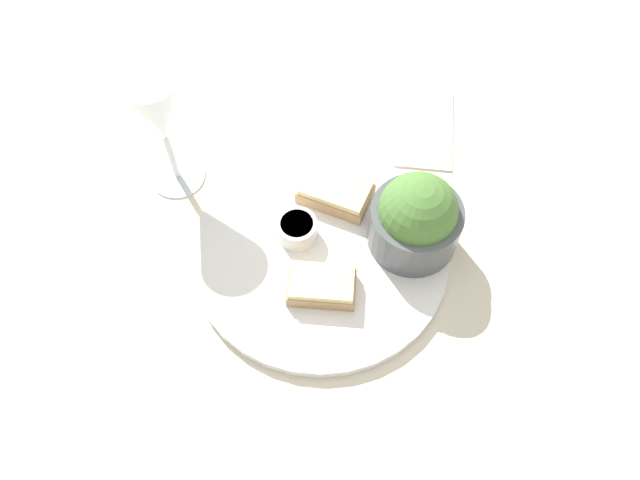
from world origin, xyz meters
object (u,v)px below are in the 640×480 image
(cheese_toast_near, at_px, (336,192))
(wine_glass, at_px, (157,111))
(sauce_ramekin, at_px, (297,229))
(cheese_toast_far, at_px, (322,285))
(napkin, at_px, (412,127))
(salad_bowl, at_px, (416,218))

(cheese_toast_near, relative_size, wine_glass, 0.48)
(cheese_toast_near, distance_m, wine_glass, 0.23)
(sauce_ramekin, bearing_deg, cheese_toast_far, 134.01)
(cheese_toast_near, height_order, wine_glass, wine_glass)
(cheese_toast_near, bearing_deg, napkin, -108.11)
(salad_bowl, relative_size, sauce_ramekin, 2.24)
(napkin, bearing_deg, wine_glass, 37.29)
(salad_bowl, xyz_separation_m, napkin, (0.05, -0.17, -0.06))
(cheese_toast_near, height_order, cheese_toast_far, same)
(salad_bowl, bearing_deg, cheese_toast_near, -11.03)
(cheese_toast_far, bearing_deg, salad_bowl, -125.03)
(sauce_ramekin, bearing_deg, salad_bowl, -159.70)
(salad_bowl, distance_m, cheese_toast_near, 0.11)
(sauce_ramekin, bearing_deg, wine_glass, -9.09)
(sauce_ramekin, distance_m, cheese_toast_near, 0.07)
(salad_bowl, bearing_deg, cheese_toast_far, 54.97)
(salad_bowl, distance_m, sauce_ramekin, 0.14)
(napkin, bearing_deg, salad_bowl, 107.46)
(salad_bowl, distance_m, cheese_toast_far, 0.13)
(salad_bowl, distance_m, napkin, 0.19)
(wine_glass, distance_m, napkin, 0.34)
(cheese_toast_far, bearing_deg, wine_glass, -19.95)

